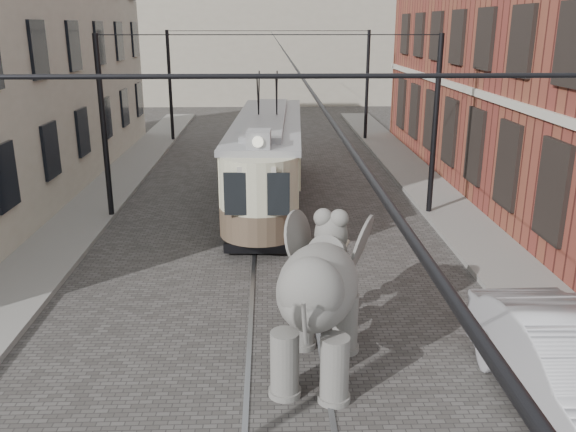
{
  "coord_description": "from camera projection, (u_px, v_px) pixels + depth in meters",
  "views": [
    {
      "loc": [
        -0.3,
        -13.54,
        6.23
      ],
      "look_at": [
        0.14,
        -0.55,
        2.1
      ],
      "focal_mm": 37.5,
      "sensor_mm": 36.0,
      "label": 1
    }
  ],
  "objects": [
    {
      "name": "ground",
      "position": [
        282.0,
        290.0,
        14.79
      ],
      "size": [
        120.0,
        120.0,
        0.0
      ],
      "primitive_type": "plane",
      "color": "#464340"
    },
    {
      "name": "tram_rails",
      "position": [
        282.0,
        290.0,
        14.79
      ],
      "size": [
        1.54,
        80.0,
        0.02
      ],
      "primitive_type": null,
      "color": "slate",
      "rests_on": "ground"
    },
    {
      "name": "sidewalk_right",
      "position": [
        522.0,
        284.0,
        14.96
      ],
      "size": [
        2.0,
        60.0,
        0.15
      ],
      "primitive_type": "cube",
      "color": "slate",
      "rests_on": "ground"
    },
    {
      "name": "sidewalk_left",
      "position": [
        14.0,
        291.0,
        14.56
      ],
      "size": [
        2.0,
        60.0,
        0.15
      ],
      "primitive_type": "cube",
      "color": "slate",
      "rests_on": "ground"
    },
    {
      "name": "brick_building",
      "position": [
        576.0,
        32.0,
        21.9
      ],
      "size": [
        8.0,
        26.0,
        12.0
      ],
      "primitive_type": "cube",
      "color": "maroon",
      "rests_on": "ground"
    },
    {
      "name": "distant_block",
      "position": [
        270.0,
        16.0,
        50.77
      ],
      "size": [
        28.0,
        10.0,
        14.0
      ],
      "primitive_type": "cube",
      "color": "gray",
      "rests_on": "ground"
    },
    {
      "name": "catenary",
      "position": [
        271.0,
        134.0,
        18.64
      ],
      "size": [
        11.0,
        30.2,
        6.0
      ],
      "primitive_type": null,
      "color": "black",
      "rests_on": "ground"
    },
    {
      "name": "tram",
      "position": [
        268.0,
        138.0,
        21.78
      ],
      "size": [
        2.98,
        11.79,
        4.64
      ],
      "primitive_type": null,
      "rotation": [
        0.0,
        0.0,
        -0.05
      ],
      "color": "#BDBA99",
      "rests_on": "ground"
    },
    {
      "name": "elephant",
      "position": [
        318.0,
        306.0,
        10.94
      ],
      "size": [
        3.4,
        4.88,
        2.71
      ],
      "primitive_type": null,
      "rotation": [
        0.0,
        0.0,
        -0.23
      ],
      "color": "#5F5D58",
      "rests_on": "ground"
    },
    {
      "name": "parked_car",
      "position": [
        574.0,
        374.0,
        9.69
      ],
      "size": [
        1.93,
        5.24,
        1.71
      ],
      "primitive_type": "imported",
      "rotation": [
        0.0,
        0.0,
        0.02
      ],
      "color": "#A3A2A7",
      "rests_on": "ground"
    }
  ]
}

